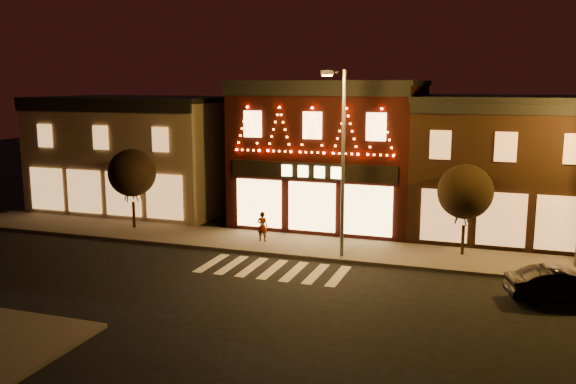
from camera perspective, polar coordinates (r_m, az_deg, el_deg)
The scene contains 10 objects.
ground at distance 23.93m, azimuth -4.80°, elevation -9.87°, with size 120.00×120.00×0.00m, color black.
sidewalk_far at distance 30.52m, azimuth 4.75°, elevation -5.30°, with size 44.00×4.00×0.15m, color #47423D.
building_left at distance 41.28m, azimuth -13.64°, elevation 3.55°, with size 12.20×8.28×7.30m.
building_pulp at distance 35.95m, azimuth 4.11°, elevation 3.68°, with size 10.20×8.34×8.30m.
building_right_a at distance 34.83m, azimuth 19.40°, elevation 2.27°, with size 9.20×8.28×7.50m.
streetlamp_mid at distance 27.89m, azimuth 4.93°, elevation 3.96°, with size 0.72×1.97×8.60m.
tree_left at distance 35.10m, azimuth -14.30°, elevation 1.73°, with size 2.65×2.65×4.42m.
tree_right at distance 29.74m, azimuth 16.15°, elevation 0.02°, with size 2.58×2.58×4.31m.
dark_sedan at distance 25.48m, azimuth 24.13°, elevation -7.93°, with size 1.39×4.00×1.32m, color black.
pedestrian at distance 31.46m, azimuth -2.39°, elevation -3.21°, with size 0.56×0.37×1.54m, color gray.
Camera 1 is at (9.15, -20.56, 8.14)m, focal length 38.26 mm.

